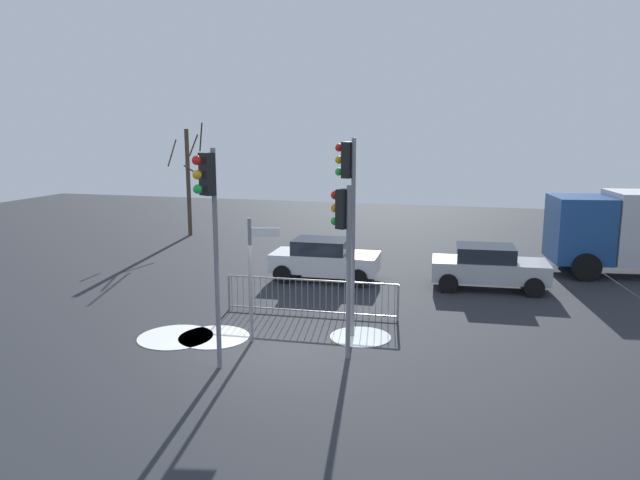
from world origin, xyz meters
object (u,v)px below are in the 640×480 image
Objects in this scene: car_white_far at (324,258)px; traffic_light_foreground_right at (349,193)px; bare_tree_left at (188,179)px; direction_sign_post at (253,274)px; traffic_light_rear_left at (344,232)px; car_silver_mid at (488,266)px; traffic_light_foreground_left at (209,210)px.

traffic_light_foreground_right is at bearing -71.43° from car_white_far.
bare_tree_left is at bearing 56.51° from traffic_light_foreground_right.
traffic_light_foreground_right is 16.89m from bare_tree_left.
traffic_light_foreground_right reaches higher than direction_sign_post.
traffic_light_rear_left reaches higher than car_silver_mid.
car_silver_mid is (5.73, 6.96, -1.01)m from direction_sign_post.
traffic_light_foreground_right is at bearing 35.43° from traffic_light_rear_left.
traffic_light_foreground_right is at bearing -99.40° from traffic_light_foreground_left.
car_silver_mid is at bearing -24.88° from bare_tree_left.
traffic_light_foreground_right is 3.83m from traffic_light_foreground_left.
traffic_light_foreground_left is 2.65m from direction_sign_post.
traffic_light_foreground_left is at bearing -127.73° from car_silver_mid.
traffic_light_foreground_right reaches higher than traffic_light_rear_left.
car_silver_mid is (3.32, 7.34, -2.22)m from traffic_light_rear_left.
car_white_far is at bearing -38.23° from bare_tree_left.
car_white_far is at bearing 76.92° from direction_sign_post.
car_white_far is at bearing 45.25° from traffic_light_rear_left.
traffic_light_rear_left is 2.73m from direction_sign_post.
traffic_light_foreground_right is at bearing -48.72° from bare_tree_left.
traffic_light_rear_left is at bearing -21.77° from direction_sign_post.
bare_tree_left reaches higher than traffic_light_foreground_right.
traffic_light_foreground_right is 1.61× the size of direction_sign_post.
direction_sign_post is at bearing 131.72° from traffic_light_foreground_right.
traffic_light_rear_left is 18.14m from bare_tree_left.
direction_sign_post is 6.75m from car_white_far.
traffic_light_foreground_right reaches higher than traffic_light_foreground_left.
direction_sign_post is (0.20, 1.90, -1.83)m from traffic_light_foreground_left.
traffic_light_rear_left is (0.22, -1.48, -0.74)m from traffic_light_foreground_right.
traffic_light_foreground_left is 1.27× the size of car_white_far.
traffic_light_foreground_left reaches higher than car_white_far.
traffic_light_rear_left is at bearing -73.86° from car_white_far.
traffic_light_foreground_left is 1.26× the size of car_silver_mid.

